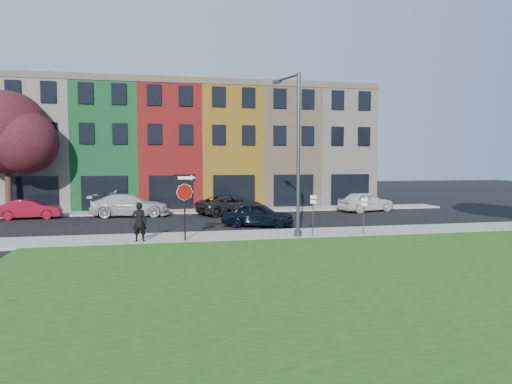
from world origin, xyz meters
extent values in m
plane|color=black|center=(0.00, 0.00, 0.00)|extent=(120.00, 120.00, 0.00)
cube|color=gray|center=(2.00, 3.00, 0.06)|extent=(40.00, 3.00, 0.12)
cube|color=gray|center=(-3.00, 15.00, 0.06)|extent=(40.00, 2.40, 0.12)
cube|color=beige|center=(-15.00, 21.20, 5.00)|extent=(5.00, 10.00, 10.00)
cube|color=#217B38|center=(-10.00, 21.20, 5.00)|extent=(5.00, 10.00, 10.00)
cube|color=red|center=(-5.00, 21.20, 5.00)|extent=(5.00, 10.00, 10.00)
cube|color=gold|center=(0.00, 21.20, 5.00)|extent=(5.00, 10.00, 10.00)
cube|color=#978061|center=(5.00, 21.20, 5.00)|extent=(5.00, 10.00, 10.00)
cube|color=#B2A496|center=(10.00, 21.20, 5.00)|extent=(5.00, 10.00, 10.00)
cube|color=black|center=(-2.50, 16.14, 1.50)|extent=(30.00, 0.12, 2.60)
cylinder|color=black|center=(-4.61, 1.90, 1.68)|extent=(0.08, 0.08, 3.12)
cylinder|color=white|center=(-4.61, 1.88, 2.46)|extent=(0.83, 0.09, 0.83)
cylinder|color=maroon|center=(-4.61, 1.85, 2.46)|extent=(0.79, 0.08, 0.79)
cube|color=black|center=(-4.61, 1.88, 3.15)|extent=(1.05, 0.12, 0.34)
cube|color=white|center=(-4.61, 1.85, 3.15)|extent=(0.66, 0.07, 0.14)
imported|color=black|center=(-6.75, 2.07, 1.06)|extent=(0.86, 0.72, 1.88)
imported|color=black|center=(-0.05, 6.40, 0.73)|extent=(4.64, 5.46, 1.46)
imported|color=maroon|center=(-14.52, 13.06, 0.66)|extent=(2.06, 4.26, 1.33)
imported|color=#B9B9BE|center=(-7.93, 13.14, 0.80)|extent=(2.97, 5.81, 1.60)
imported|color=black|center=(-0.76, 12.81, 0.71)|extent=(6.03, 6.82, 1.42)
imported|color=white|center=(9.81, 12.64, 0.77)|extent=(4.16, 5.49, 1.55)
cylinder|color=#4B4D50|center=(1.07, 1.90, 4.23)|extent=(0.18, 0.18, 8.22)
cylinder|color=#4B4D50|center=(1.07, 1.90, 0.27)|extent=(0.40, 0.40, 0.30)
cylinder|color=#4B4D50|center=(0.78, 2.86, 8.24)|extent=(0.70, 1.95, 0.12)
cube|color=#4B4D50|center=(0.46, 3.91, 8.19)|extent=(0.40, 0.60, 0.16)
cylinder|color=#4B4D50|center=(1.88, 1.90, 1.21)|extent=(0.05, 0.05, 2.18)
cube|color=white|center=(1.88, 1.87, 1.99)|extent=(0.32, 0.04, 0.42)
cube|color=maroon|center=(1.88, 1.85, 1.99)|extent=(0.32, 0.03, 0.06)
cylinder|color=#4B4D50|center=(4.66, 1.90, 1.10)|extent=(0.05, 0.05, 1.96)
cube|color=white|center=(4.66, 1.87, 1.81)|extent=(0.31, 0.13, 0.42)
cube|color=maroon|center=(4.66, 1.85, 1.81)|extent=(0.30, 0.12, 0.06)
cylinder|color=black|center=(-16.36, 14.87, 2.02)|extent=(0.44, 0.44, 3.79)
sphere|color=black|center=(-16.36, 14.87, 5.95)|extent=(5.82, 5.82, 5.82)
sphere|color=black|center=(-14.90, 14.00, 5.22)|extent=(4.37, 4.37, 4.37)
sphere|color=black|center=(-16.07, 15.45, 6.97)|extent=(3.49, 3.49, 3.49)
camera|label=1|loc=(-5.63, -20.20, 4.00)|focal=32.00mm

